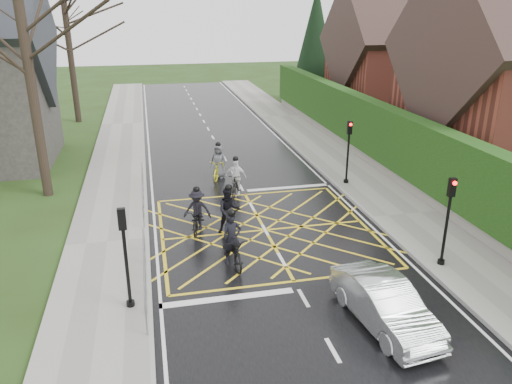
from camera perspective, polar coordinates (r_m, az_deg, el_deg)
name	(u,v)px	position (r m, az deg, el deg)	size (l,w,h in m)	color
ground	(265,230)	(19.76, 1.04, -4.38)	(120.00, 120.00, 0.00)	#213110
road	(265,230)	(19.75, 1.04, -4.37)	(9.00, 80.00, 0.01)	black
sidewalk_right	(404,215)	(21.81, 16.57, -2.58)	(3.00, 80.00, 0.15)	gray
sidewalk_left	(108,243)	(19.35, -16.59, -5.63)	(3.00, 80.00, 0.15)	gray
stone_wall	(380,164)	(27.48, 13.97, 3.08)	(0.50, 38.00, 0.70)	slate
hedge	(383,132)	(27.02, 14.29, 6.62)	(0.90, 38.00, 2.80)	#13330E
house_far	(400,61)	(40.36, 16.11, 14.19)	(9.80, 8.80, 10.30)	maroon
conifer	(315,45)	(46.03, 6.79, 16.32)	(4.60, 4.60, 10.00)	black
tree_near	(21,16)	(23.88, -25.32, 17.73)	(9.24, 9.24, 11.44)	black
tree_far	(66,22)	(39.74, -20.87, 17.70)	(8.40, 8.40, 10.40)	black
railing_south	(144,268)	(15.83, -12.63, -8.49)	(0.05, 5.04, 1.03)	slate
railing_north	(142,186)	(22.70, -12.85, 0.63)	(0.05, 6.04, 1.03)	slate
traffic_light_ne	(348,153)	(24.45, 10.46, 4.41)	(0.24, 0.31, 3.21)	black
traffic_light_se	(447,223)	(17.49, 20.97, -3.32)	(0.24, 0.31, 3.21)	black
traffic_light_sw	(126,259)	(14.56, -14.63, -7.47)	(0.24, 0.31, 3.21)	black
cyclist_rear	(232,246)	(17.06, -2.71, -6.22)	(0.96, 2.13, 2.00)	black
cyclist_back	(229,215)	(19.24, -3.07, -2.65)	(0.94, 2.03, 2.00)	black
cyclist_mid	(198,215)	(19.61, -6.70, -2.59)	(1.20, 1.98, 1.83)	black
cyclist_front	(236,181)	(23.18, -2.30, 1.30)	(1.16, 1.91, 1.86)	black
cyclist_lead	(219,166)	(25.52, -4.28, 3.02)	(1.33, 2.05, 1.89)	gold
car	(385,304)	(14.46, 14.51, -12.28)	(1.38, 3.97, 1.31)	silver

